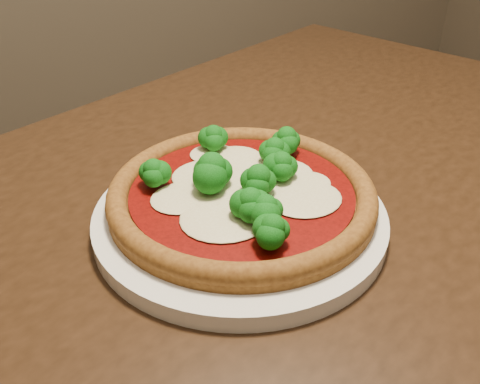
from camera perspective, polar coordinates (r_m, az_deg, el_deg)
name	(u,v)px	position (r m, az deg, el deg)	size (l,w,h in m)	color
dining_table	(286,266)	(0.66, 4.96, -7.87)	(1.41, 1.16, 0.75)	black
plate	(240,217)	(0.55, 0.00, -2.70)	(0.30, 0.30, 0.02)	silver
pizza	(242,190)	(0.55, 0.26, 0.22)	(0.28, 0.28, 0.06)	brown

